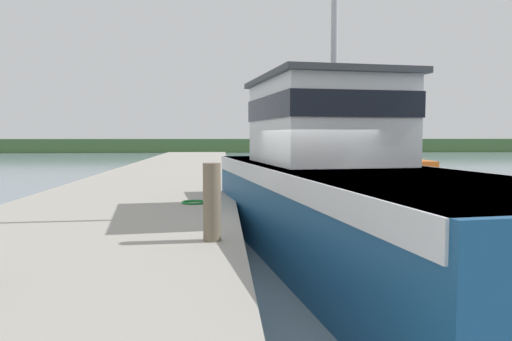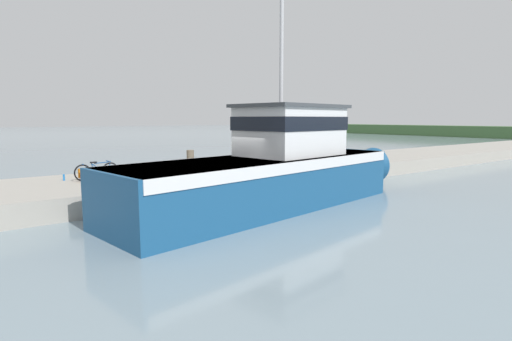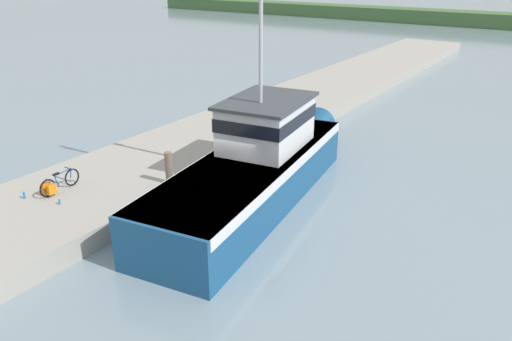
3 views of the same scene
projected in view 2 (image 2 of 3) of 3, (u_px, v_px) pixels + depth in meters
ground_plane at (257, 203)px, 14.93m from camera, size 320.00×320.00×0.00m
dock_pier at (204, 180)px, 18.12m from camera, size 5.60×80.00×0.75m
fishing_boat_main at (277, 168)px, 14.39m from camera, size 4.85×13.62×10.55m
bicycle_touring at (93, 172)px, 15.59m from camera, size 0.51×1.73×0.72m
mooring_post at (191, 166)px, 15.07m from camera, size 0.28×0.28×1.22m
hose_coil at (272, 171)px, 18.14m from camera, size 0.61×0.61×0.05m
water_bottle_by_bike at (84, 182)px, 14.62m from camera, size 0.06×0.06×0.19m
water_bottle_on_curb at (64, 177)px, 15.49m from camera, size 0.07×0.07×0.25m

